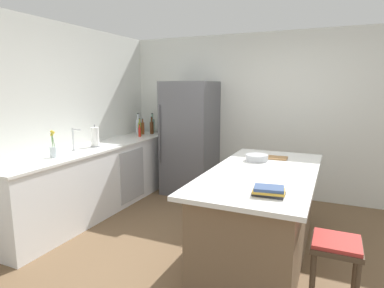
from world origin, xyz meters
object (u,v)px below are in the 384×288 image
Objects in this scene: bar_stool at (336,254)px; sink_faucet at (74,139)px; kitchen_island at (261,212)px; mixing_bowl at (257,158)px; vinegar_bottle at (143,128)px; cookbook_stack at (269,191)px; gin_bottle at (152,125)px; syrup_bottle at (152,127)px; olive_oil_bottle at (140,129)px; flower_vase at (53,149)px; refrigerator at (190,138)px; soda_bottle at (138,126)px; hot_sauce_bottle at (140,132)px; paper_towel_roll at (95,137)px; cutting_board at (273,158)px.

sink_faucet reaches higher than bar_stool.
mixing_bowl is (-0.16, 0.42, 0.49)m from kitchen_island.
sink_faucet is at bearing -168.14° from mixing_bowl.
vinegar_bottle reaches higher than cookbook_stack.
bar_stool is at bearing -44.89° from kitchen_island.
vinegar_bottle reaches higher than bar_stool.
gin_bottle reaches higher than syrup_bottle.
mixing_bowl reaches higher than bar_stool.
mixing_bowl is at bearing -23.65° from olive_oil_bottle.
kitchen_island is 2.49m from flower_vase.
refrigerator is at bearing 1.39° from vinegar_bottle.
mixing_bowl is at bearing -24.67° from soda_bottle.
kitchen_island is at bearing -30.89° from soda_bottle.
syrup_bottle reaches higher than vinegar_bottle.
vinegar_bottle is 3.53m from cookbook_stack.
kitchen_island is 2.93m from syrup_bottle.
olive_oil_bottle is 0.12m from hot_sauce_bottle.
soda_bottle reaches higher than hot_sauce_bottle.
kitchen_island is 8.18× the size of cookbook_stack.
hot_sauce_bottle reaches higher than mixing_bowl.
paper_towel_roll is 0.95× the size of cutting_board.
hot_sauce_bottle is at bearing 146.55° from bar_stool.
sink_faucet is at bearing -178.54° from kitchen_island.
gin_bottle is at bearing 141.12° from bar_stool.
refrigerator is 2.24m from flower_vase.
flower_vase is 0.76m from paper_towel_roll.
olive_oil_bottle is at bearing 162.38° from cutting_board.
soda_bottle is (-2.49, 1.49, 0.62)m from kitchen_island.
sink_faucet reaches higher than vinegar_bottle.
kitchen_island is 2.96m from soda_bottle.
gin_bottle is 1.68× the size of hot_sauce_bottle.
refrigerator reaches higher than gin_bottle.
mixing_bowl is at bearing 110.99° from kitchen_island.
refrigerator is at bearing 13.13° from olive_oil_bottle.
cutting_board is at bearing -18.88° from soda_bottle.
olive_oil_bottle is (-3.12, 2.12, 0.55)m from bar_stool.
olive_oil_bottle is 1.41× the size of hot_sauce_bottle.
cutting_board is at bearing 25.26° from flower_vase.
syrup_bottle reaches higher than cutting_board.
bar_stool is 4.02m from gin_bottle.
paper_towel_roll is at bearing -90.92° from gin_bottle.
flower_vase is 2.60m from cookbook_stack.
soda_bottle reaches higher than cookbook_stack.
refrigerator reaches higher than syrup_bottle.
bar_stool is (2.27, -2.32, -0.41)m from refrigerator.
gin_bottle is 0.22m from vinegar_bottle.
gin_bottle is at bearing 114.67° from syrup_bottle.
gin_bottle is (-3.10, 2.50, 0.56)m from bar_stool.
syrup_bottle is 0.93× the size of cutting_board.
sink_faucet is at bearing -88.90° from soda_bottle.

